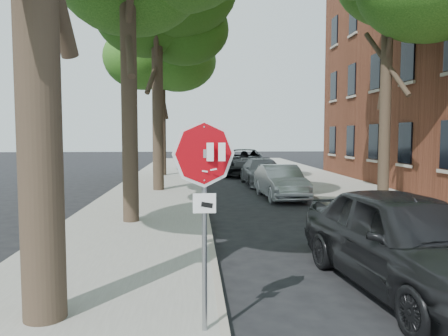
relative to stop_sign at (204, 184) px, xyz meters
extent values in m
cube|color=gray|center=(-1.80, 12.03, -1.89)|extent=(4.00, 55.00, 0.12)
cube|color=gray|center=(6.70, 12.03, -1.89)|extent=(4.00, 55.00, 0.12)
cube|color=#9E9384|center=(0.25, 12.03, -1.88)|extent=(0.12, 55.00, 0.13)
cube|color=#9E9384|center=(4.65, 12.03, -1.88)|extent=(0.12, 55.00, 0.13)
cylinder|color=gray|center=(0.00, 0.03, -0.53)|extent=(0.06, 0.06, 2.60)
cube|color=#99999E|center=(0.00, 0.00, 0.37)|extent=(0.05, 0.06, 0.10)
cylinder|color=#99999E|center=(0.00, -0.01, 0.37)|extent=(0.76, 0.32, 0.82)
cylinder|color=white|center=(0.00, -0.02, 0.37)|extent=(0.76, 0.32, 0.82)
cylinder|color=#BA070F|center=(0.00, -0.03, 0.37)|extent=(0.68, 0.29, 0.74)
cube|color=white|center=(-0.21, -0.04, 0.39)|extent=(0.08, 0.00, 0.22)
cube|color=white|center=(-0.07, -0.04, 0.39)|extent=(0.08, 0.00, 0.22)
cube|color=white|center=(0.07, -0.04, 0.39)|extent=(0.08, 0.00, 0.22)
cube|color=white|center=(0.21, -0.04, 0.39)|extent=(0.08, 0.00, 0.22)
cube|color=silver|center=(-0.11, -0.04, 0.18)|extent=(0.08, 0.00, 0.03)
cube|color=silver|center=(0.00, -0.04, 0.16)|extent=(0.08, 0.00, 0.03)
cube|color=silver|center=(0.11, -0.04, 0.18)|extent=(0.08, 0.00, 0.03)
cube|color=white|center=(0.00, -0.01, -0.23)|extent=(0.28, 0.02, 0.24)
cube|color=black|center=(0.03, -0.03, -0.25)|extent=(0.15, 0.00, 0.08)
cylinder|color=black|center=(-1.90, 7.03, 2.92)|extent=(0.44, 0.44, 9.50)
cylinder|color=black|center=(-1.70, 14.03, 3.17)|extent=(0.48, 0.48, 10.00)
ellipsoid|color=#14380A|center=(-1.70, 14.03, 5.97)|extent=(4.62, 4.62, 3.70)
ellipsoid|color=#14380A|center=(-2.54, 14.87, 5.55)|extent=(4.20, 4.20, 3.36)
cylinder|color=black|center=(-2.00, 21.03, 2.67)|extent=(0.40, 0.40, 9.00)
ellipsoid|color=#13430F|center=(-2.00, 21.03, 5.19)|extent=(4.16, 4.16, 3.33)
ellipsoid|color=#13430F|center=(-1.06, 20.46, 6.14)|extent=(3.40, 3.40, 2.72)
ellipsoid|color=#13430F|center=(-2.76, 21.78, 4.81)|extent=(3.78, 3.78, 3.02)
cylinder|color=black|center=(6.70, 10.03, 2.67)|extent=(0.40, 0.40, 9.00)
ellipsoid|color=#13430F|center=(6.70, 10.03, 5.19)|extent=(4.16, 4.16, 3.33)
ellipsoid|color=#13430F|center=(5.94, 10.78, 4.81)|extent=(3.78, 3.78, 3.02)
imported|color=black|center=(3.30, 1.53, -1.12)|extent=(2.48, 5.06, 1.66)
imported|color=#94969C|center=(3.30, 11.82, -1.28)|extent=(1.63, 4.11, 1.33)
imported|color=#57585D|center=(3.30, 16.44, -1.28)|extent=(2.01, 4.64, 1.33)
imported|color=black|center=(3.05, 21.96, -1.13)|extent=(2.96, 5.98, 1.63)
camera|label=1|loc=(-0.12, -5.24, 0.60)|focal=35.00mm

